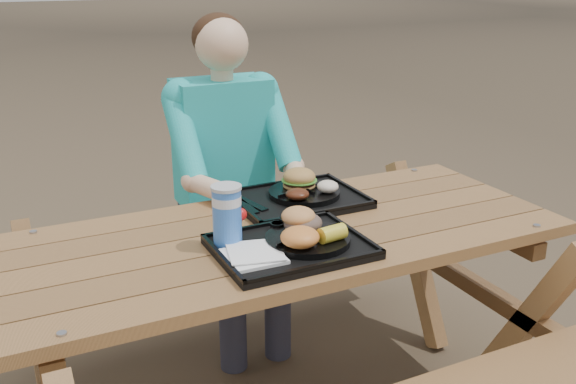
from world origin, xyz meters
name	(u,v)px	position (x,y,z in m)	size (l,w,h in m)	color
picnic_table	(288,330)	(0.00, 0.00, 0.38)	(1.80, 1.49, 0.75)	#999999
tray_near	(291,248)	(-0.06, -0.15, 0.76)	(0.45, 0.35, 0.02)	black
tray_far	(298,200)	(0.14, 0.21, 0.76)	(0.45, 0.35, 0.02)	black
plate_near	(308,239)	(-0.01, -0.16, 0.78)	(0.26, 0.26, 0.02)	black
plate_far	(304,193)	(0.17, 0.22, 0.78)	(0.26, 0.26, 0.02)	black
napkin_stack	(253,255)	(-0.20, -0.19, 0.78)	(0.16, 0.16, 0.02)	white
soda_cup	(227,217)	(-0.23, -0.06, 0.86)	(0.09, 0.09, 0.17)	blue
condiment_bbq	(277,227)	(-0.05, -0.04, 0.78)	(0.05, 0.05, 0.03)	black
condiment_mustard	(288,223)	(-0.01, -0.03, 0.79)	(0.06, 0.06, 0.03)	yellow
sandwich	(303,213)	(0.00, -0.11, 0.85)	(0.11, 0.11, 0.12)	#D88C4C
mac_cheese	(300,237)	(-0.06, -0.21, 0.82)	(0.11, 0.11, 0.06)	orange
corn_cob	(332,233)	(0.04, -0.22, 0.81)	(0.08, 0.08, 0.05)	yellow
cutlery_far	(252,204)	(-0.04, 0.22, 0.77)	(0.03, 0.16, 0.01)	black
burger	(299,173)	(0.17, 0.26, 0.84)	(0.12, 0.12, 0.11)	#BA8441
baked_beans	(297,194)	(0.11, 0.15, 0.81)	(0.08, 0.08, 0.04)	#502110
potato_salad	(328,187)	(0.24, 0.16, 0.81)	(0.08, 0.08, 0.04)	white
diner	(226,195)	(0.04, 0.69, 0.64)	(0.48, 0.84, 1.28)	#1CC3C6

